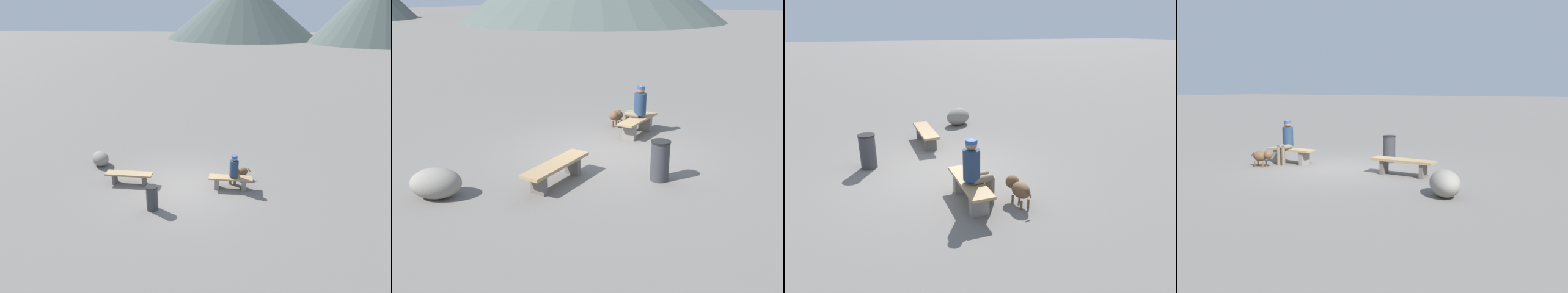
{
  "view_description": "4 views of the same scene",
  "coord_description": "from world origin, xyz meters",
  "views": [
    {
      "loc": [
        1.56,
        -11.55,
        6.21
      ],
      "look_at": [
        0.24,
        2.2,
        0.78
      ],
      "focal_mm": 31.79,
      "sensor_mm": 36.0,
      "label": 1
    },
    {
      "loc": [
        -8.83,
        -4.73,
        3.68
      ],
      "look_at": [
        -1.79,
        -0.52,
        0.82
      ],
      "focal_mm": 40.22,
      "sensor_mm": 36.0,
      "label": 2
    },
    {
      "loc": [
        7.28,
        -2.01,
        3.23
      ],
      "look_at": [
        -0.03,
        0.95,
        0.47
      ],
      "focal_mm": 30.67,
      "sensor_mm": 36.0,
      "label": 3
    },
    {
      "loc": [
        -6.68,
        10.31,
        2.38
      ],
      "look_at": [
        -0.84,
        -0.55,
        0.65
      ],
      "focal_mm": 38.86,
      "sensor_mm": 36.0,
      "label": 4
    }
  ],
  "objects": [
    {
      "name": "seated_person",
      "position": [
        1.86,
        0.08,
        0.78
      ],
      "size": [
        0.36,
        0.61,
        1.35
      ],
      "rotation": [
        0.0,
        0.0,
        0.07
      ],
      "color": "navy",
      "rests_on": "ground"
    },
    {
      "name": "ground",
      "position": [
        0.0,
        0.0,
        -0.03
      ],
      "size": [
        210.0,
        210.0,
        0.06
      ],
      "primitive_type": "cube",
      "color": "slate"
    },
    {
      "name": "bench_left",
      "position": [
        -2.1,
        0.04,
        0.34
      ],
      "size": [
        1.8,
        0.48,
        0.46
      ],
      "rotation": [
        0.0,
        0.0,
        -0.02
      ],
      "color": "#605B56",
      "rests_on": "ground"
    },
    {
      "name": "bench_right",
      "position": [
        1.76,
        0.01,
        0.32
      ],
      "size": [
        1.61,
        0.48,
        0.48
      ],
      "rotation": [
        0.0,
        0.0,
        -0.02
      ],
      "color": "gray",
      "rests_on": "ground"
    },
    {
      "name": "trash_bin",
      "position": [
        -0.84,
        -1.69,
        0.43
      ],
      "size": [
        0.41,
        0.41,
        0.86
      ],
      "color": "#38383D",
      "rests_on": "ground"
    },
    {
      "name": "dog",
      "position": [
        2.14,
        0.86,
        0.34
      ],
      "size": [
        0.74,
        0.36,
        0.52
      ],
      "rotation": [
        0.0,
        0.0,
        3.28
      ],
      "color": "brown",
      "rests_on": "ground"
    },
    {
      "name": "boulder",
      "position": [
        -3.81,
        1.62,
        0.3
      ],
      "size": [
        1.08,
        1.17,
        0.6
      ],
      "primitive_type": "ellipsoid",
      "rotation": [
        0.0,
        0.0,
        2.15
      ],
      "color": "gray",
      "rests_on": "ground"
    }
  ]
}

